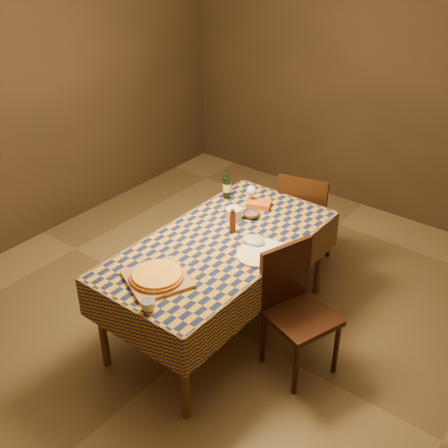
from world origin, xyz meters
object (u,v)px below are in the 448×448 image
object	(u,v)px
white_plate	(256,255)
chair_far	(304,216)
pizza	(157,275)
bowl	(251,214)
dining_table	(220,251)
cutting_board	(157,279)
chair_right	(294,302)
wine_bottle	(227,187)

from	to	relation	value
white_plate	chair_far	bearing A→B (deg)	102.55
pizza	chair_far	xyz separation A→B (m)	(0.11, 1.68, -0.29)
pizza	bowl	xyz separation A→B (m)	(-0.00, 1.04, -0.02)
pizza	white_plate	size ratio (longest dim) A/B	1.46
dining_table	bowl	size ratio (longest dim) A/B	13.94
cutting_board	pizza	xyz separation A→B (m)	(-0.00, -0.00, 0.03)
cutting_board	chair_right	size ratio (longest dim) A/B	0.41
wine_bottle	chair_far	world-z (taller)	wine_bottle
dining_table	pizza	xyz separation A→B (m)	(-0.04, -0.61, 0.12)
pizza	dining_table	bearing A→B (deg)	86.69
dining_table	white_plate	xyz separation A→B (m)	(0.31, 0.02, 0.08)
dining_table	white_plate	size ratio (longest dim) A/B	6.60
wine_bottle	chair_far	size ratio (longest dim) A/B	0.28
white_plate	chair_right	xyz separation A→B (m)	(0.32, 0.01, -0.26)
dining_table	chair_right	world-z (taller)	chair_right
white_plate	bowl	bearing A→B (deg)	129.66
chair_far	dining_table	bearing A→B (deg)	-93.91
cutting_board	pizza	size ratio (longest dim) A/B	0.93
pizza	chair_right	size ratio (longest dim) A/B	0.44
pizza	wine_bottle	world-z (taller)	wine_bottle
white_plate	chair_far	xyz separation A→B (m)	(-0.24, 1.06, -0.26)
cutting_board	white_plate	distance (m)	0.71
cutting_board	white_plate	world-z (taller)	cutting_board
bowl	chair_far	bearing A→B (deg)	80.13
dining_table	chair_far	world-z (taller)	chair_far
dining_table	pizza	distance (m)	0.62
wine_bottle	white_plate	world-z (taller)	wine_bottle
dining_table	white_plate	world-z (taller)	white_plate
bowl	white_plate	xyz separation A→B (m)	(0.35, -0.42, -0.01)
bowl	chair_far	xyz separation A→B (m)	(0.11, 0.64, -0.27)
dining_table	chair_right	size ratio (longest dim) A/B	1.98
cutting_board	wine_bottle	size ratio (longest dim) A/B	1.43
pizza	chair_far	size ratio (longest dim) A/B	0.44
wine_bottle	chair_right	distance (m)	1.20
pizza	bowl	distance (m)	1.04
dining_table	chair_right	distance (m)	0.65
cutting_board	pizza	bearing A→B (deg)	-93.58
dining_table	cutting_board	xyz separation A→B (m)	(-0.04, -0.61, 0.09)
chair_right	chair_far	bearing A→B (deg)	117.80
cutting_board	white_plate	size ratio (longest dim) A/B	1.35
dining_table	chair_right	bearing A→B (deg)	1.97
chair_far	chair_right	xyz separation A→B (m)	(0.56, -1.06, 0.00)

